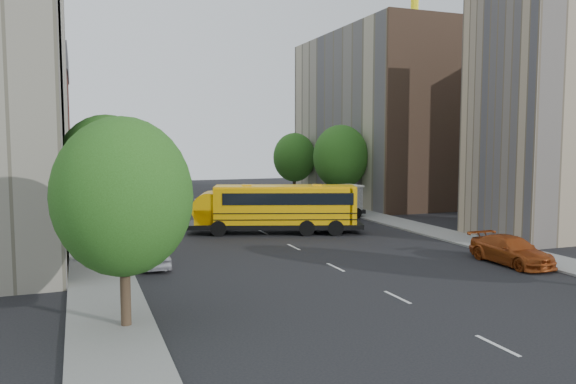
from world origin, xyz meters
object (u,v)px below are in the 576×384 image
street_tree_1 (107,173)px  parked_car_2 (110,203)px  street_tree_0 (123,197)px  street_tree_2 (95,163)px  parked_car_5 (282,194)px  school_bus (273,206)px  tower_crane (430,0)px  street_tree_4 (341,157)px  street_tree_5 (294,157)px  parked_car_1 (133,224)px  parked_car_0 (155,255)px  safari_truck (327,201)px  parked_car_3 (511,251)px

street_tree_1 → parked_car_2: bearing=86.9°
street_tree_0 → street_tree_2: bearing=90.0°
parked_car_5 → school_bus: bearing=-111.9°
tower_crane → street_tree_2: 47.79m
street_tree_2 → street_tree_4: size_ratio=0.95×
street_tree_5 → tower_crane: bearing=5.9°
street_tree_5 → parked_car_1: 27.70m
parked_car_0 → street_tree_0: bearing=79.4°
tower_crane → street_tree_4: 30.71m
street_tree_2 → street_tree_5: 25.06m
street_tree_2 → parked_car_2: street_tree_2 is taller
parked_car_2 → parked_car_0: bearing=86.8°
parked_car_1 → parked_car_0: bearing=89.8°
tower_crane → street_tree_5: bearing=-174.1°
tower_crane → street_tree_0: tower_crane is taller
street_tree_0 → safari_truck: size_ratio=1.10×
parked_car_1 → street_tree_0: bearing=83.9°
parked_car_1 → parked_car_5: bearing=-135.0°
street_tree_0 → parked_car_0: size_ratio=1.95×
street_tree_2 → street_tree_4: 22.00m
school_bus → tower_crane: bearing=58.9°
parked_car_5 → parked_car_0: bearing=-121.4°
street_tree_0 → parked_car_3: 20.74m
street_tree_4 → school_bus: 15.17m
street_tree_4 → school_bus: size_ratio=0.64×
street_tree_5 → safari_truck: 17.75m
street_tree_1 → school_bus: street_tree_1 is taller
street_tree_2 → school_bus: (11.57, -10.56, -2.88)m
school_bus → safari_truck: (6.69, 5.51, -0.47)m
street_tree_1 → street_tree_0: bearing=-90.0°
street_tree_4 → parked_car_5: street_tree_4 is taller
parked_car_0 → parked_car_3: 18.86m
tower_crane → street_tree_0: 62.12m
school_bus → street_tree_5: bearing=84.5°
street_tree_1 → street_tree_2: bearing=90.0°
street_tree_5 → safari_truck: size_ratio=1.12×
street_tree_0 → parked_car_5: size_ratio=1.84×
parked_car_1 → parked_car_5: size_ratio=1.01×
parked_car_3 → parked_car_5: parked_car_3 is taller
parked_car_0 → tower_crane: bearing=-137.5°
tower_crane → street_tree_0: size_ratio=4.82×
street_tree_0 → parked_car_5: bearing=62.8°
street_tree_1 → parked_car_0: street_tree_1 is taller
school_bus → parked_car_5: size_ratio=3.12×
school_bus → parked_car_3: 16.48m
parked_car_0 → school_bus: bearing=-136.7°
street_tree_4 → street_tree_2: bearing=180.0°
tower_crane → parked_car_2: 46.86m
parked_car_0 → parked_car_1: bearing=-87.4°
street_tree_5 → safari_truck: (-3.73, -17.05, -3.22)m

